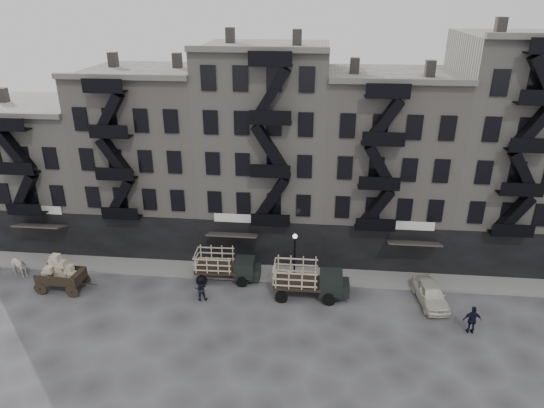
# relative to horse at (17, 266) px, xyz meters

# --- Properties ---
(ground) EXTENTS (140.00, 140.00, 0.00)m
(ground) POSITION_rel_horse_xyz_m (18.91, -1.45, -0.91)
(ground) COLOR #38383A
(ground) RESTS_ON ground
(sidewalk) EXTENTS (55.00, 2.50, 0.15)m
(sidewalk) POSITION_rel_horse_xyz_m (18.91, 2.30, -0.83)
(sidewalk) COLOR slate
(sidewalk) RESTS_ON ground
(building_west) EXTENTS (10.00, 11.35, 13.20)m
(building_west) POSITION_rel_horse_xyz_m (-1.09, 8.38, 5.10)
(building_west) COLOR gray
(building_west) RESTS_ON ground
(building_midwest) EXTENTS (10.00, 11.35, 16.20)m
(building_midwest) POSITION_rel_horse_xyz_m (8.91, 8.38, 6.60)
(building_midwest) COLOR gray
(building_midwest) RESTS_ON ground
(building_center) EXTENTS (10.00, 11.35, 18.20)m
(building_center) POSITION_rel_horse_xyz_m (18.91, 8.38, 7.60)
(building_center) COLOR gray
(building_center) RESTS_ON ground
(building_mideast) EXTENTS (10.00, 11.35, 16.20)m
(building_mideast) POSITION_rel_horse_xyz_m (28.91, 8.38, 6.60)
(building_mideast) COLOR gray
(building_mideast) RESTS_ON ground
(building_east) EXTENTS (10.00, 11.35, 19.20)m
(building_east) POSITION_rel_horse_xyz_m (38.91, 8.38, 8.10)
(building_east) COLOR gray
(building_east) RESTS_ON ground
(lamp_post) EXTENTS (0.36, 0.36, 4.28)m
(lamp_post) POSITION_rel_horse_xyz_m (21.91, 1.15, 1.88)
(lamp_post) COLOR black
(lamp_post) RESTS_ON ground
(horse) EXTENTS (2.36, 1.75, 1.81)m
(horse) POSITION_rel_horse_xyz_m (0.00, 0.00, 0.00)
(horse) COLOR silver
(horse) RESTS_ON ground
(wagon) EXTENTS (3.63, 2.09, 2.99)m
(wagon) POSITION_rel_horse_xyz_m (4.36, -1.45, 0.80)
(wagon) COLOR black
(wagon) RESTS_ON ground
(stake_truck_west) EXTENTS (5.07, 2.22, 2.51)m
(stake_truck_west) POSITION_rel_horse_xyz_m (16.56, 1.16, 0.53)
(stake_truck_west) COLOR black
(stake_truck_west) RESTS_ON ground
(stake_truck_east) EXTENTS (5.53, 2.32, 2.76)m
(stake_truck_east) POSITION_rel_horse_xyz_m (23.06, -0.46, 0.67)
(stake_truck_east) COLOR black
(stake_truck_east) RESTS_ON ground
(car_east) EXTENTS (2.34, 4.60, 1.50)m
(car_east) POSITION_rel_horse_xyz_m (31.91, -0.41, -0.15)
(car_east) COLOR beige
(car_east) RESTS_ON ground
(pedestrian_mid) EXTENTS (1.02, 0.85, 1.89)m
(pedestrian_mid) POSITION_rel_horse_xyz_m (15.24, -1.72, 0.04)
(pedestrian_mid) COLOR black
(pedestrian_mid) RESTS_ON ground
(policeman) EXTENTS (1.19, 0.51, 2.03)m
(policeman) POSITION_rel_horse_xyz_m (33.93, -3.66, 0.11)
(policeman) COLOR black
(policeman) RESTS_ON ground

